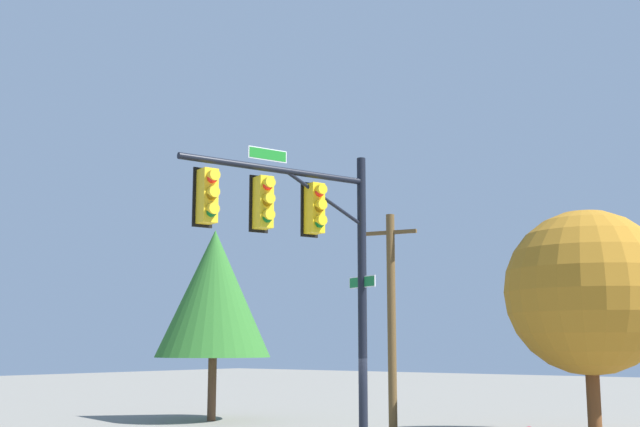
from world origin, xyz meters
The scene contains 4 objects.
signal_pole_assembly centered at (1.67, -0.52, 5.07)m, with size 4.53×1.94×7.05m.
utility_pole centered at (-7.32, -3.86, 3.67)m, with size 0.49×1.79×7.07m.
tree_near centered at (-7.14, -11.78, 4.78)m, with size 4.39×4.39×7.22m.
tree_mid centered at (-10.09, 1.63, 4.43)m, with size 5.15×5.15×7.02m.
Camera 1 is at (14.87, 10.16, 2.78)m, focal length 44.93 mm.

